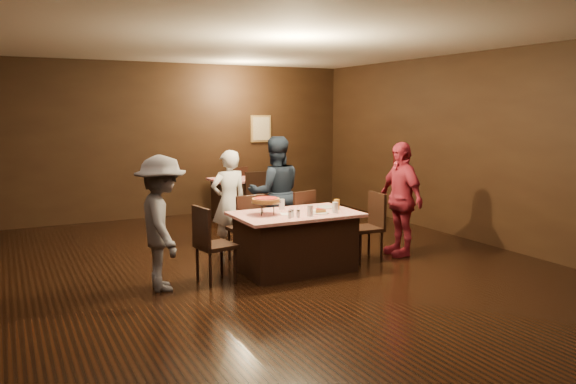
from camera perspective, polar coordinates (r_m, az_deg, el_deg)
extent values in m
plane|color=black|center=(6.81, -2.31, -9.59)|extent=(10.00, 10.00, 0.00)
cube|color=silver|center=(6.54, -2.47, 16.29)|extent=(8.00, 10.00, 0.04)
cube|color=black|center=(11.23, -13.15, 5.10)|extent=(8.00, 0.04, 3.00)
cube|color=black|center=(8.94, 21.66, 3.94)|extent=(0.04, 10.00, 3.00)
cube|color=tan|center=(11.92, -2.77, 6.44)|extent=(0.46, 0.03, 0.56)
cube|color=beige|center=(11.89, -2.72, 6.44)|extent=(0.38, 0.01, 0.48)
cube|color=#A6120B|center=(7.38, 0.76, -5.06)|extent=(1.60, 1.00, 0.77)
cube|color=red|center=(11.03, -4.35, -0.59)|extent=(1.30, 0.90, 0.77)
cube|color=black|center=(7.85, -4.39, -3.58)|extent=(0.43, 0.43, 0.95)
cube|color=black|center=(8.19, 0.79, -3.06)|extent=(0.51, 0.51, 0.95)
cube|color=black|center=(6.93, -7.35, -5.25)|extent=(0.48, 0.48, 0.95)
cube|color=black|center=(7.92, 7.83, -3.54)|extent=(0.45, 0.45, 0.95)
cube|color=black|center=(10.38, -2.86, -0.64)|extent=(0.43, 0.43, 0.95)
cube|color=black|center=(11.57, -5.51, 0.26)|extent=(0.50, 0.50, 0.95)
imported|color=silver|center=(8.28, -6.03, -0.98)|extent=(0.58, 0.40, 1.52)
imported|color=black|center=(8.45, -1.30, -0.10)|extent=(0.95, 0.82, 1.71)
imported|color=#59595E|center=(6.69, -12.69, -3.10)|extent=(0.69, 1.08, 1.58)
imported|color=#A9263B|center=(8.26, 11.35, -0.68)|extent=(0.48, 0.99, 1.65)
cylinder|color=black|center=(7.24, -2.59, -1.60)|extent=(0.01, 0.01, 0.15)
cylinder|color=black|center=(7.07, -2.72, -1.84)|extent=(0.01, 0.01, 0.15)
cylinder|color=black|center=(7.15, -1.46, -1.73)|extent=(0.01, 0.01, 0.15)
cylinder|color=silver|center=(7.14, -2.26, -1.09)|extent=(0.38, 0.38, 0.01)
cylinder|color=#B27233|center=(7.14, -2.26, -0.85)|extent=(0.35, 0.35, 0.05)
cylinder|color=#A5140C|center=(7.13, -2.26, -0.62)|extent=(0.30, 0.30, 0.01)
cylinder|color=white|center=(7.26, 3.17, -2.12)|extent=(0.25, 0.25, 0.01)
cylinder|color=#B27233|center=(7.26, 3.18, -1.91)|extent=(0.18, 0.18, 0.04)
cylinder|color=#A5140C|center=(7.25, 3.18, -1.73)|extent=(0.14, 0.14, 0.01)
cylinder|color=white|center=(7.69, 3.87, -1.54)|extent=(0.25, 0.25, 0.01)
cylinder|color=silver|center=(7.05, 2.26, -1.91)|extent=(0.08, 0.08, 0.14)
cylinder|color=silver|center=(7.29, 4.81, -1.59)|extent=(0.08, 0.08, 0.14)
cylinder|color=#BF7F26|center=(7.54, 4.98, -1.27)|extent=(0.08, 0.08, 0.14)
cylinder|color=silver|center=(7.53, -0.64, -1.25)|extent=(0.08, 0.08, 0.14)
cylinder|color=silver|center=(6.99, 0.42, -2.25)|extent=(0.04, 0.04, 0.08)
cylinder|color=silver|center=(6.98, 0.42, -1.88)|extent=(0.05, 0.05, 0.02)
cylinder|color=silver|center=(6.98, 1.04, -2.27)|extent=(0.04, 0.04, 0.08)
cylinder|color=silver|center=(6.97, 1.04, -1.91)|extent=(0.05, 0.05, 0.02)
cylinder|color=silver|center=(6.92, 0.17, -2.36)|extent=(0.04, 0.04, 0.08)
cylinder|color=silver|center=(6.91, 0.17, -1.99)|extent=(0.05, 0.05, 0.02)
cube|color=white|center=(7.44, 2.81, -1.90)|extent=(0.19, 0.19, 0.01)
cube|color=white|center=(7.19, -0.11, -2.25)|extent=(0.21, 0.21, 0.01)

